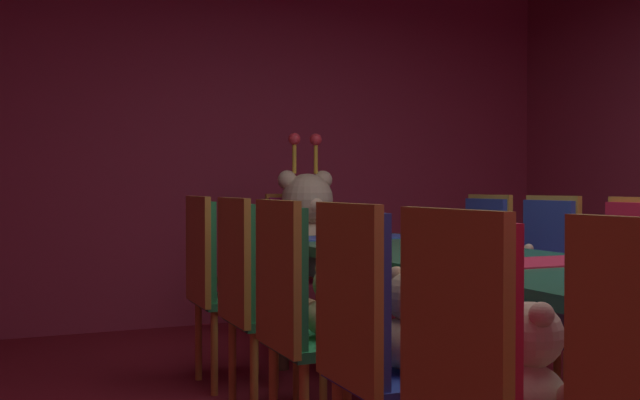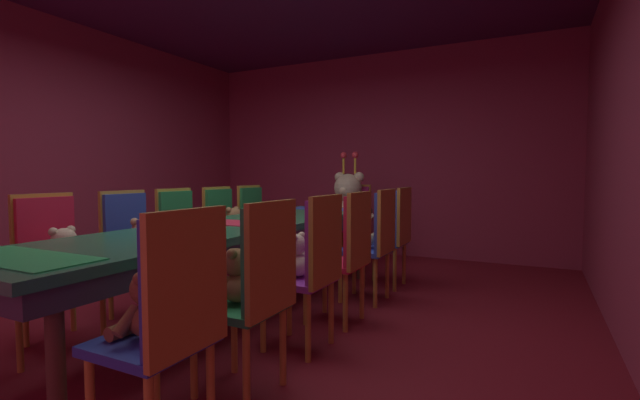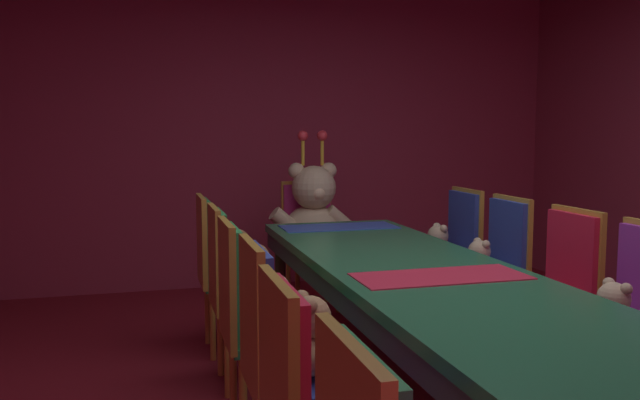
% 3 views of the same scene
% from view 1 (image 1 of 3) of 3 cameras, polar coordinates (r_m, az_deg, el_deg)
% --- Properties ---
extents(wall_back, '(5.20, 0.12, 2.80)m').
position_cam_1_polar(wall_back, '(5.80, -4.78, 4.65)').
color(wall_back, '#99334C').
rests_on(wall_back, ground_plane).
extents(banquet_table, '(0.90, 3.62, 0.75)m').
position_cam_1_polar(banquet_table, '(2.96, 15.47, -6.32)').
color(banquet_table, '#26724C').
rests_on(banquet_table, ground_plane).
extents(chair_left_1, '(0.42, 0.41, 0.98)m').
position_cam_1_polar(chair_left_1, '(1.77, 12.24, -13.31)').
color(chair_left_1, red).
rests_on(chair_left_1, ground_plane).
extents(teddy_left_1, '(0.26, 0.33, 0.31)m').
position_cam_1_polar(teddy_left_1, '(1.86, 15.99, -12.76)').
color(teddy_left_1, beige).
rests_on(teddy_left_1, chair_left_1).
extents(chair_left_2, '(0.42, 0.41, 0.98)m').
position_cam_1_polar(chair_left_2, '(2.29, 3.89, -9.99)').
color(chair_left_2, '#2D47B2').
rests_on(chair_left_2, ground_plane).
extents(teddy_left_2, '(0.26, 0.34, 0.32)m').
position_cam_1_polar(teddy_left_2, '(2.36, 7.10, -9.68)').
color(teddy_left_2, tan).
rests_on(teddy_left_2, chair_left_2).
extents(chair_left_3, '(0.42, 0.41, 0.98)m').
position_cam_1_polar(chair_left_3, '(2.78, -1.78, -8.01)').
color(chair_left_3, '#268C4C').
rests_on(chair_left_3, ground_plane).
extents(teddy_left_3, '(0.23, 0.30, 0.28)m').
position_cam_1_polar(teddy_left_3, '(2.84, 0.95, -8.16)').
color(teddy_left_3, tan).
rests_on(teddy_left_3, chair_left_3).
extents(chair_left_4, '(0.42, 0.41, 0.98)m').
position_cam_1_polar(chair_left_4, '(3.33, -5.37, -6.52)').
color(chair_left_4, '#268C4C').
rests_on(chair_left_4, ground_plane).
extents(teddy_left_4, '(0.27, 0.35, 0.33)m').
position_cam_1_polar(teddy_left_4, '(3.38, -2.99, -6.38)').
color(teddy_left_4, '#9E7247').
rests_on(teddy_left_4, chair_left_4).
extents(chair_left_5, '(0.42, 0.41, 0.98)m').
position_cam_1_polar(chair_left_5, '(3.88, -8.24, -5.45)').
color(chair_left_5, '#268C4C').
rests_on(chair_left_5, ground_plane).
extents(teddy_left_5, '(0.26, 0.34, 0.32)m').
position_cam_1_polar(teddy_left_5, '(3.92, -6.17, -5.39)').
color(teddy_left_5, '#9E7247').
rests_on(teddy_left_5, chair_left_5).
extents(chair_right_3, '(0.42, 0.41, 0.98)m').
position_cam_1_polar(chair_right_3, '(3.73, 22.75, -5.79)').
color(chair_right_3, red).
rests_on(chair_right_3, ground_plane).
extents(chair_right_4, '(0.42, 0.41, 0.98)m').
position_cam_1_polar(chair_right_4, '(4.18, 16.63, -5.02)').
color(chair_right_4, '#2D47B2').
rests_on(chair_right_4, ground_plane).
extents(teddy_right_4, '(0.22, 0.29, 0.27)m').
position_cam_1_polar(teddy_right_4, '(4.09, 15.08, -5.43)').
color(teddy_right_4, beige).
rests_on(teddy_right_4, chair_right_4).
extents(chair_right_5, '(0.42, 0.41, 0.98)m').
position_cam_1_polar(chair_right_5, '(4.62, 12.12, -4.42)').
color(chair_right_5, '#2D47B2').
rests_on(chair_right_5, ground_plane).
extents(teddy_right_5, '(0.24, 0.31, 0.29)m').
position_cam_1_polar(teddy_right_5, '(4.54, 10.63, -4.70)').
color(teddy_right_5, beige).
rests_on(teddy_right_5, chair_right_5).
extents(throne_chair, '(0.41, 0.42, 0.98)m').
position_cam_1_polar(throne_chair, '(5.01, -1.68, -3.97)').
color(throne_chair, '#CC338C').
rests_on(throne_chair, ground_plane).
extents(king_teddy_bear, '(0.72, 0.56, 0.93)m').
position_cam_1_polar(king_teddy_bear, '(4.84, -0.94, -2.28)').
color(king_teddy_bear, beige).
rests_on(king_teddy_bear, throne_chair).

